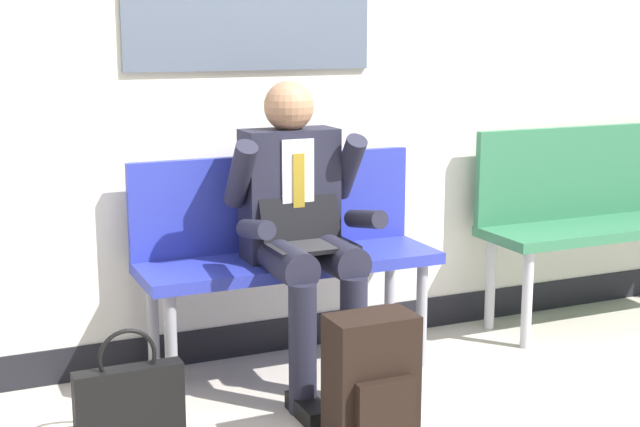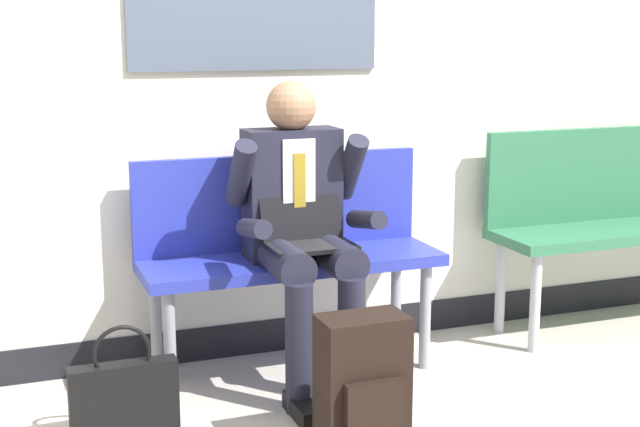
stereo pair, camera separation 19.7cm
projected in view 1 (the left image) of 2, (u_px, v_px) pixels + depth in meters
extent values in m
plane|color=#B2A899|center=(339.00, 392.00, 3.73)|extent=(18.00, 18.00, 0.00)
cube|color=silver|center=(283.00, 211.00, 4.17)|extent=(6.44, 0.12, 1.00)
cube|color=black|center=(284.00, 329.00, 4.28)|extent=(6.44, 0.14, 0.15)
cube|color=#28339E|center=(290.00, 263.00, 3.84)|extent=(1.30, 0.42, 0.05)
cube|color=#28339E|center=(274.00, 202.00, 3.96)|extent=(1.30, 0.04, 0.42)
cylinder|color=gray|center=(171.00, 351.00, 3.54)|extent=(0.05, 0.05, 0.48)
cylinder|color=gray|center=(153.00, 328.00, 3.81)|extent=(0.05, 0.05, 0.48)
cylinder|color=gray|center=(421.00, 315.00, 3.99)|extent=(0.05, 0.05, 0.48)
cylinder|color=gray|center=(390.00, 297.00, 4.26)|extent=(0.05, 0.05, 0.48)
cube|color=#2D6B47|center=(610.00, 227.00, 4.53)|extent=(1.37, 0.42, 0.05)
cube|color=#2D6B47|center=(589.00, 171.00, 4.64)|extent=(1.37, 0.04, 0.47)
cylinder|color=#B7B7BC|center=(527.00, 299.00, 4.21)|extent=(0.05, 0.05, 0.48)
cylinder|color=#B7B7BC|center=(490.00, 283.00, 4.48)|extent=(0.05, 0.05, 0.48)
cylinder|color=#1E1E2D|center=(284.00, 261.00, 3.60)|extent=(0.15, 0.40, 0.15)
cylinder|color=#1E1E2D|center=(303.00, 349.00, 3.49)|extent=(0.11, 0.11, 0.53)
cube|color=black|center=(309.00, 409.00, 3.48)|extent=(0.10, 0.26, 0.07)
cylinder|color=#1E1E2D|center=(334.00, 255.00, 3.68)|extent=(0.15, 0.40, 0.15)
cylinder|color=#1E1E2D|center=(353.00, 341.00, 3.58)|extent=(0.11, 0.11, 0.53)
cube|color=black|center=(360.00, 400.00, 3.57)|extent=(0.10, 0.26, 0.07)
cube|color=#1E1E2D|center=(290.00, 194.00, 3.78)|extent=(0.40, 0.18, 0.55)
cube|color=silver|center=(298.00, 186.00, 3.69)|extent=(0.14, 0.01, 0.39)
cube|color=olive|center=(299.00, 193.00, 3.69)|extent=(0.05, 0.01, 0.33)
sphere|color=#9E7051|center=(289.00, 106.00, 3.71)|extent=(0.21, 0.21, 0.21)
cylinder|color=#1E1E2D|center=(241.00, 174.00, 3.60)|extent=(0.09, 0.25, 0.30)
cylinder|color=#1E1E2D|center=(256.00, 229.00, 3.49)|extent=(0.08, 0.27, 0.12)
cylinder|color=#1E1E2D|center=(348.00, 167.00, 3.79)|extent=(0.09, 0.25, 0.30)
cylinder|color=#1E1E2D|center=(366.00, 219.00, 3.68)|extent=(0.08, 0.27, 0.12)
cube|color=black|center=(312.00, 247.00, 3.60)|extent=(0.34, 0.22, 0.02)
cube|color=black|center=(300.00, 214.00, 3.70)|extent=(0.34, 0.08, 0.21)
cube|color=black|center=(371.00, 383.00, 3.18)|extent=(0.31, 0.18, 0.50)
cube|color=black|center=(385.00, 415.00, 3.09)|extent=(0.22, 0.04, 0.25)
cube|color=black|center=(130.00, 405.00, 3.25)|extent=(0.39, 0.08, 0.29)
torus|color=black|center=(127.00, 357.00, 3.21)|extent=(0.21, 0.02, 0.21)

